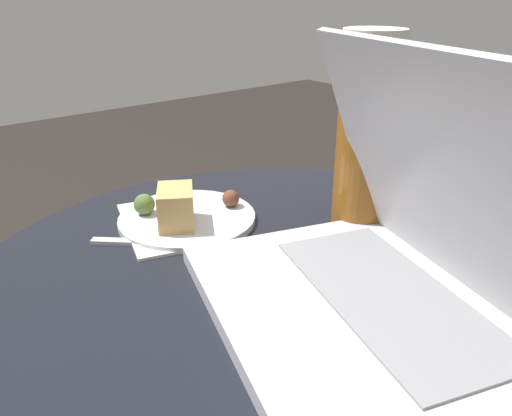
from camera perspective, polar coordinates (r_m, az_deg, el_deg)
table at (r=0.62m, az=3.67°, el=-16.25°), size 0.75×0.75×0.50m
napkin at (r=0.69m, az=-9.67°, el=-1.68°), size 0.20×0.17×0.00m
laptop at (r=0.49m, az=14.38°, el=-6.66°), size 0.40×0.35×0.26m
beer_glass at (r=0.65m, az=12.47°, el=8.25°), size 0.08×0.08×0.25m
snack_plate at (r=0.69m, az=-8.30°, el=-0.66°), size 0.19×0.19×0.06m
fork at (r=0.64m, az=-9.18°, el=-4.03°), size 0.14×0.15×0.00m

